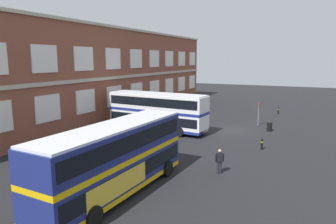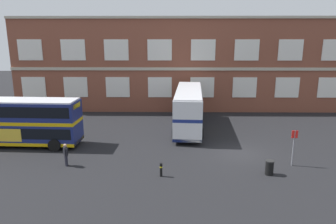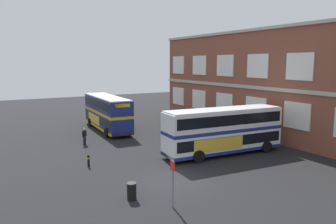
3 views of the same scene
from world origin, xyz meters
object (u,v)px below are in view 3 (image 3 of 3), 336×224
Objects in this scene: bus_stand_flag at (173,179)px; safety_bollard_east at (89,161)px; double_decker_near at (107,112)px; waiting_passenger at (84,136)px; station_litter_bin at (132,191)px; double_decker_middle at (223,130)px.

bus_stand_flag is 2.84× the size of safety_bollard_east.
double_decker_near is 11.69× the size of safety_bollard_east.
double_decker_near is 7.35m from waiting_passenger.
double_decker_near is at bearing 142.41° from waiting_passenger.
waiting_passenger is 16.60m from bus_stand_flag.
bus_stand_flag reaches higher than station_litter_bin.
safety_bollard_east is at bearing -168.57° from bus_stand_flag.
bus_stand_flag is at bearing 11.43° from safety_bollard_east.
double_decker_middle is 12.20m from station_litter_bin.
bus_stand_flag is at bearing 35.94° from station_litter_bin.
double_decker_near is 6.53× the size of waiting_passenger.
station_litter_bin is at bearing 2.95° from safety_bollard_east.
station_litter_bin is at bearing -65.60° from double_decker_middle.
double_decker_near reaches higher than waiting_passenger.
waiting_passenger is 14.51m from station_litter_bin.
bus_stand_flag is at bearing -52.98° from double_decker_middle.
double_decker_near and double_decker_middle have the same top height.
waiting_passenger is at bearing -134.24° from double_decker_middle.
station_litter_bin is 7.44m from safety_bollard_east.
double_decker_near reaches higher than station_litter_bin.
double_decker_middle reaches higher than station_litter_bin.
double_decker_middle is 11.74× the size of safety_bollard_east.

